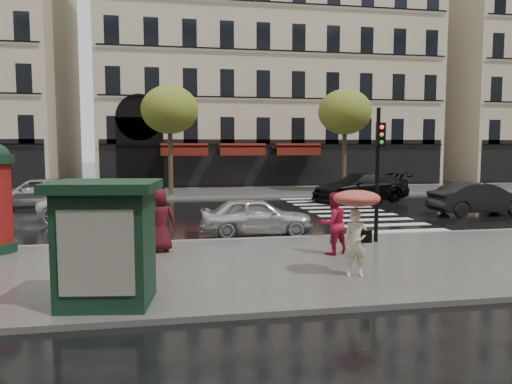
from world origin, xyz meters
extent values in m
plane|color=black|center=(0.00, 0.00, 0.00)|extent=(160.00, 160.00, 0.00)
cube|color=#474744|center=(0.00, -0.50, 0.06)|extent=(90.00, 7.00, 0.12)
cube|color=#474744|center=(0.00, 19.00, 0.06)|extent=(90.00, 6.00, 0.12)
cube|color=slate|center=(0.00, 3.00, 0.07)|extent=(90.00, 0.25, 0.14)
cube|color=slate|center=(0.00, 16.00, 0.07)|extent=(90.00, 0.25, 0.14)
cube|color=silver|center=(6.00, 9.60, 0.01)|extent=(3.60, 11.75, 0.01)
cube|color=#B7A88C|center=(6.00, 30.00, 10.00)|extent=(26.00, 14.00, 20.00)
cylinder|color=#38281C|center=(-2.00, 18.00, 2.60)|extent=(0.28, 0.28, 5.20)
ellipsoid|color=#495D1D|center=(-2.00, 18.00, 5.20)|extent=(3.40, 3.40, 2.89)
cylinder|color=#38281C|center=(9.00, 18.00, 2.60)|extent=(0.28, 0.28, 5.20)
ellipsoid|color=#495D1D|center=(9.00, 18.00, 5.20)|extent=(3.40, 3.40, 2.89)
imported|color=beige|center=(1.83, -1.97, 0.88)|extent=(0.61, 0.45, 1.53)
cylinder|color=black|center=(1.83, -1.97, 1.39)|extent=(0.02, 0.02, 0.97)
ellipsoid|color=red|center=(1.83, -1.97, 1.90)|extent=(1.06, 1.06, 0.37)
cone|color=black|center=(1.83, -1.97, 2.11)|extent=(0.04, 0.04, 0.08)
cube|color=black|center=(2.05, -2.03, 1.04)|extent=(0.22, 0.10, 0.28)
imported|color=#B31634|center=(2.09, 0.32, 0.96)|extent=(0.96, 0.83, 1.69)
imported|color=#420D14|center=(-2.54, 1.51, 1.00)|extent=(0.90, 0.62, 1.76)
cylinder|color=black|center=(4.00, 1.80, 2.17)|extent=(0.12, 0.12, 4.10)
cube|color=black|center=(3.98, 1.58, 3.40)|extent=(0.27, 0.21, 0.72)
cube|color=black|center=(-3.50, -3.00, 1.18)|extent=(1.78, 1.53, 2.11)
cube|color=black|center=(-3.50, -3.00, 2.34)|extent=(2.13, 1.87, 0.18)
imported|color=silver|center=(0.69, 4.20, 0.66)|extent=(3.98, 1.86, 1.32)
imported|color=black|center=(11.38, 7.36, 0.72)|extent=(4.40, 1.55, 1.45)
imported|color=silver|center=(-4.96, 8.39, 0.65)|extent=(4.81, 2.49, 1.30)
imported|color=black|center=(8.19, 13.31, 0.79)|extent=(5.73, 2.96, 1.59)
imported|color=#9E9EA3|center=(-8.64, 13.73, 0.77)|extent=(4.60, 2.09, 1.53)
camera|label=1|loc=(-2.43, -12.48, 3.09)|focal=35.00mm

